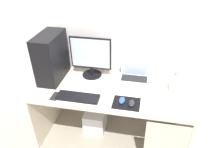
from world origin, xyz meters
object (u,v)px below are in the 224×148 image
(laptop, at_px, (135,75))
(mouse_left, at_px, (122,100))
(monitor, at_px, (91,57))
(speaker, at_px, (181,76))
(projector, at_px, (180,85))
(cell_phone, at_px, (55,96))
(keyboard, at_px, (78,97))
(subwoofer, at_px, (95,120))
(pc_tower, at_px, (51,57))
(mouse_right, at_px, (132,103))

(laptop, xyz_separation_m, mouse_left, (-0.08, -0.43, -0.02))
(monitor, bearing_deg, laptop, 2.70)
(speaker, height_order, mouse_left, speaker)
(projector, xyz_separation_m, cell_phone, (-1.21, -0.34, -0.06))
(projector, relative_size, mouse_left, 2.08)
(keyboard, xyz_separation_m, mouse_left, (0.43, 0.02, 0.01))
(speaker, bearing_deg, laptop, -176.47)
(mouse_left, relative_size, cell_phone, 0.74)
(speaker, bearing_deg, subwoofer, -170.49)
(pc_tower, bearing_deg, monitor, 17.00)
(pc_tower, xyz_separation_m, laptop, (0.88, 0.14, -0.21))
(keyboard, bearing_deg, speaker, 25.57)
(speaker, height_order, cell_phone, speaker)
(pc_tower, distance_m, speaker, 1.40)
(keyboard, bearing_deg, mouse_right, -0.55)
(mouse_right, bearing_deg, pc_tower, 161.11)
(mouse_right, bearing_deg, subwoofer, 144.79)
(laptop, bearing_deg, speaker, 3.53)
(pc_tower, bearing_deg, subwoofer, 2.38)
(laptop, height_order, keyboard, laptop)
(speaker, relative_size, cell_phone, 1.21)
(cell_phone, bearing_deg, monitor, 60.52)
(pc_tower, height_order, mouse_left, pc_tower)
(cell_phone, relative_size, subwoofer, 0.52)
(mouse_left, relative_size, subwoofer, 0.38)
(mouse_right, bearing_deg, speaker, 45.52)
(mouse_left, height_order, mouse_right, same)
(monitor, relative_size, projector, 2.31)
(projector, xyz_separation_m, subwoofer, (-0.92, 0.00, -0.66))
(cell_phone, bearing_deg, mouse_left, 3.44)
(laptop, relative_size, keyboard, 0.77)
(keyboard, height_order, subwoofer, keyboard)
(monitor, height_order, laptop, monitor)
(laptop, bearing_deg, projector, -15.31)
(laptop, distance_m, keyboard, 0.68)
(keyboard, height_order, cell_phone, keyboard)
(speaker, bearing_deg, projector, -97.13)
(monitor, relative_size, speaker, 2.95)
(cell_phone, bearing_deg, projector, 15.63)
(keyboard, bearing_deg, monitor, 86.89)
(speaker, distance_m, mouse_right, 0.68)
(laptop, relative_size, speaker, 2.07)
(laptop, bearing_deg, keyboard, -138.53)
(projector, bearing_deg, pc_tower, -179.36)
(keyboard, height_order, mouse_right, mouse_right)
(cell_phone, distance_m, subwoofer, 0.75)
(mouse_left, height_order, subwoofer, mouse_left)
(keyboard, xyz_separation_m, subwoofer, (0.06, 0.32, -0.61))
(laptop, height_order, projector, laptop)
(pc_tower, xyz_separation_m, monitor, (0.40, 0.12, -0.02))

